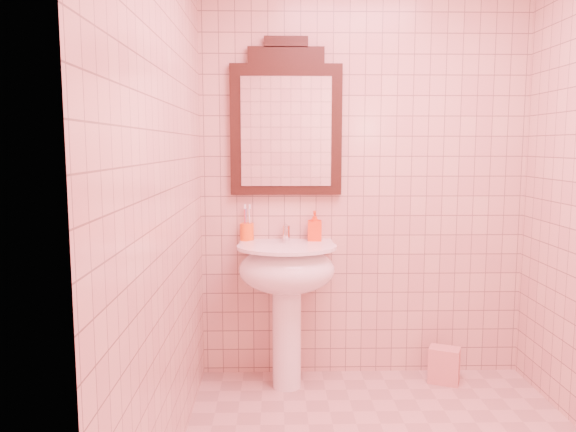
{
  "coord_description": "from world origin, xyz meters",
  "views": [
    {
      "loc": [
        -0.54,
        -2.34,
        1.44
      ],
      "look_at": [
        -0.48,
        0.55,
        1.07
      ],
      "focal_mm": 35.0,
      "sensor_mm": 36.0,
      "label": 1
    }
  ],
  "objects_px": {
    "pedestal_sink": "(287,279)",
    "mirror": "(286,123)",
    "toothbrush_cup": "(247,231)",
    "towel": "(444,365)",
    "soap_dispenser": "(315,226)"
  },
  "relations": [
    {
      "from": "pedestal_sink",
      "to": "mirror",
      "type": "height_order",
      "value": "mirror"
    },
    {
      "from": "toothbrush_cup",
      "to": "towel",
      "type": "bearing_deg",
      "value": -6.47
    },
    {
      "from": "toothbrush_cup",
      "to": "soap_dispenser",
      "type": "height_order",
      "value": "toothbrush_cup"
    },
    {
      "from": "mirror",
      "to": "soap_dispenser",
      "type": "bearing_deg",
      "value": -15.77
    },
    {
      "from": "toothbrush_cup",
      "to": "towel",
      "type": "relative_size",
      "value": 0.89
    },
    {
      "from": "toothbrush_cup",
      "to": "pedestal_sink",
      "type": "bearing_deg",
      "value": -36.97
    },
    {
      "from": "mirror",
      "to": "toothbrush_cup",
      "type": "distance_m",
      "value": 0.7
    },
    {
      "from": "pedestal_sink",
      "to": "toothbrush_cup",
      "type": "xyz_separation_m",
      "value": [
        -0.24,
        0.18,
        0.25
      ]
    },
    {
      "from": "toothbrush_cup",
      "to": "towel",
      "type": "xyz_separation_m",
      "value": [
        1.2,
        -0.14,
        -0.81
      ]
    },
    {
      "from": "towel",
      "to": "pedestal_sink",
      "type": "bearing_deg",
      "value": -177.34
    },
    {
      "from": "toothbrush_cup",
      "to": "soap_dispenser",
      "type": "xyz_separation_m",
      "value": [
        0.41,
        -0.03,
        0.04
      ]
    },
    {
      "from": "mirror",
      "to": "towel",
      "type": "bearing_deg",
      "value": -9.26
    },
    {
      "from": "pedestal_sink",
      "to": "towel",
      "type": "xyz_separation_m",
      "value": [
        0.96,
        0.04,
        -0.55
      ]
    },
    {
      "from": "mirror",
      "to": "soap_dispenser",
      "type": "distance_m",
      "value": 0.64
    },
    {
      "from": "soap_dispenser",
      "to": "pedestal_sink",
      "type": "bearing_deg",
      "value": -135.74
    }
  ]
}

